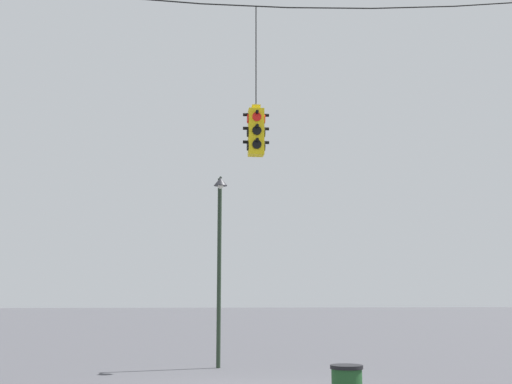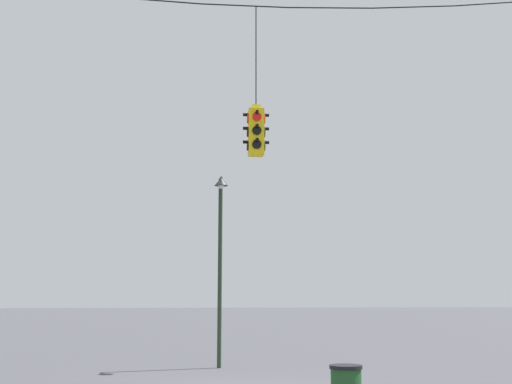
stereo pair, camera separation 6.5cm
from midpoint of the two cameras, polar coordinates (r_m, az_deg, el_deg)
span_wire at (r=15.33m, az=-1.14°, el=16.72°), size 13.92×0.03×0.47m
traffic_light_near_left_pole at (r=14.28m, az=-0.13°, el=5.44°), size 0.58×0.58×3.49m
street_lamp at (r=18.50m, az=-3.36°, el=-4.18°), size 0.39×0.69×5.41m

